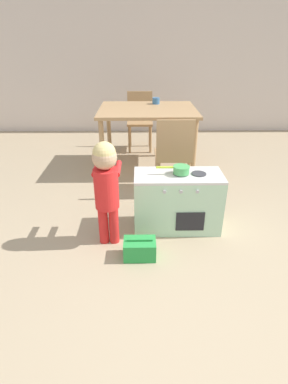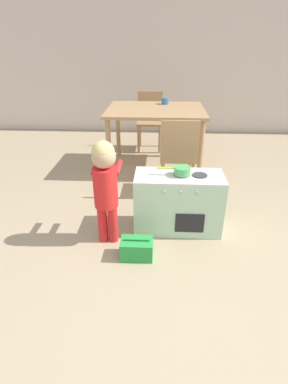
{
  "view_description": "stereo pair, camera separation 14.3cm",
  "coord_description": "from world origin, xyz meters",
  "px_view_note": "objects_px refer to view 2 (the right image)",
  "views": [
    {
      "loc": [
        -0.28,
        -1.23,
        1.5
      ],
      "look_at": [
        -0.26,
        0.95,
        0.38
      ],
      "focal_mm": 28.0,
      "sensor_mm": 36.0,
      "label": 1
    },
    {
      "loc": [
        -0.14,
        -1.22,
        1.5
      ],
      "look_at": [
        -0.26,
        0.95,
        0.38
      ],
      "focal_mm": 28.0,
      "sensor_mm": 36.0,
      "label": 2
    }
  ],
  "objects_px": {
    "dining_chair_far": "(150,119)",
    "cup_on_table": "(165,101)",
    "play_kitchen": "(178,202)",
    "toy_pot": "(181,170)",
    "dining_table": "(156,116)",
    "dining_chair_near": "(178,155)",
    "toy_basket": "(137,248)",
    "child_figure": "(105,180)"
  },
  "relations": [
    {
      "from": "play_kitchen",
      "to": "toy_basket",
      "type": "relative_size",
      "value": 3.0
    },
    {
      "from": "dining_table",
      "to": "child_figure",
      "type": "bearing_deg",
      "value": -102.05
    },
    {
      "from": "dining_chair_near",
      "to": "cup_on_table",
      "type": "height_order",
      "value": "cup_on_table"
    },
    {
      "from": "play_kitchen",
      "to": "dining_chair_near",
      "type": "distance_m",
      "value": 0.69
    },
    {
      "from": "play_kitchen",
      "to": "dining_chair_far",
      "type": "xyz_separation_m",
      "value": [
        -0.32,
        2.18,
        0.19
      ]
    },
    {
      "from": "toy_basket",
      "to": "cup_on_table",
      "type": "height_order",
      "value": "cup_on_table"
    },
    {
      "from": "toy_pot",
      "to": "cup_on_table",
      "type": "relative_size",
      "value": 2.95
    },
    {
      "from": "play_kitchen",
      "to": "dining_chair_near",
      "type": "xyz_separation_m",
      "value": [
        0.02,
        0.66,
        0.19
      ]
    },
    {
      "from": "child_figure",
      "to": "cup_on_table",
      "type": "xyz_separation_m",
      "value": [
        0.46,
        1.92,
        0.24
      ]
    },
    {
      "from": "play_kitchen",
      "to": "toy_pot",
      "type": "bearing_deg",
      "value": 2.05
    },
    {
      "from": "dining_chair_far",
      "to": "play_kitchen",
      "type": "bearing_deg",
      "value": 98.33
    },
    {
      "from": "toy_basket",
      "to": "cup_on_table",
      "type": "bearing_deg",
      "value": 84.23
    },
    {
      "from": "toy_basket",
      "to": "dining_chair_near",
      "type": "bearing_deg",
      "value": 72.1
    },
    {
      "from": "child_figure",
      "to": "play_kitchen",
      "type": "bearing_deg",
      "value": 20.45
    },
    {
      "from": "toy_basket",
      "to": "dining_table",
      "type": "height_order",
      "value": "dining_table"
    },
    {
      "from": "dining_chair_far",
      "to": "cup_on_table",
      "type": "xyz_separation_m",
      "value": [
        0.21,
        -0.47,
        0.35
      ]
    },
    {
      "from": "dining_table",
      "to": "play_kitchen",
      "type": "bearing_deg",
      "value": -81.1
    },
    {
      "from": "play_kitchen",
      "to": "dining_chair_near",
      "type": "bearing_deg",
      "value": 87.98
    },
    {
      "from": "child_figure",
      "to": "dining_chair_near",
      "type": "relative_size",
      "value": 1.04
    },
    {
      "from": "dining_table",
      "to": "dining_chair_far",
      "type": "xyz_separation_m",
      "value": [
        -0.1,
        0.75,
        -0.22
      ]
    },
    {
      "from": "child_figure",
      "to": "cup_on_table",
      "type": "relative_size",
      "value": 9.19
    },
    {
      "from": "play_kitchen",
      "to": "toy_basket",
      "type": "xyz_separation_m",
      "value": [
        -0.32,
        -0.42,
        -0.18
      ]
    },
    {
      "from": "play_kitchen",
      "to": "cup_on_table",
      "type": "bearing_deg",
      "value": 93.66
    },
    {
      "from": "dining_table",
      "to": "dining_chair_near",
      "type": "bearing_deg",
      "value": -72.19
    },
    {
      "from": "toy_pot",
      "to": "dining_chair_near",
      "type": "bearing_deg",
      "value": 89.14
    },
    {
      "from": "toy_basket",
      "to": "dining_table",
      "type": "bearing_deg",
      "value": 86.87
    },
    {
      "from": "play_kitchen",
      "to": "toy_pot",
      "type": "height_order",
      "value": "toy_pot"
    },
    {
      "from": "toy_basket",
      "to": "dining_chair_far",
      "type": "height_order",
      "value": "dining_chair_far"
    },
    {
      "from": "play_kitchen",
      "to": "dining_table",
      "type": "xyz_separation_m",
      "value": [
        -0.22,
        1.43,
        0.41
      ]
    },
    {
      "from": "dining_table",
      "to": "toy_basket",
      "type": "bearing_deg",
      "value": -93.13
    },
    {
      "from": "dining_chair_far",
      "to": "cup_on_table",
      "type": "distance_m",
      "value": 0.62
    },
    {
      "from": "child_figure",
      "to": "toy_basket",
      "type": "bearing_deg",
      "value": -39.2
    },
    {
      "from": "dining_table",
      "to": "dining_chair_near",
      "type": "xyz_separation_m",
      "value": [
        0.25,
        -0.77,
        -0.22
      ]
    },
    {
      "from": "play_kitchen",
      "to": "dining_chair_far",
      "type": "bearing_deg",
      "value": 98.33
    },
    {
      "from": "child_figure",
      "to": "dining_chair_near",
      "type": "bearing_deg",
      "value": 55.61
    },
    {
      "from": "toy_basket",
      "to": "cup_on_table",
      "type": "xyz_separation_m",
      "value": [
        0.22,
        2.13,
        0.72
      ]
    },
    {
      "from": "child_figure",
      "to": "dining_chair_near",
      "type": "height_order",
      "value": "child_figure"
    },
    {
      "from": "toy_pot",
      "to": "dining_chair_far",
      "type": "xyz_separation_m",
      "value": [
        -0.33,
        2.18,
        -0.11
      ]
    },
    {
      "from": "cup_on_table",
      "to": "dining_table",
      "type": "bearing_deg",
      "value": -112.03
    },
    {
      "from": "child_figure",
      "to": "dining_table",
      "type": "distance_m",
      "value": 1.68
    },
    {
      "from": "dining_chair_near",
      "to": "toy_pot",
      "type": "bearing_deg",
      "value": -90.86
    },
    {
      "from": "dining_table",
      "to": "dining_chair_near",
      "type": "height_order",
      "value": "dining_chair_near"
    }
  ]
}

